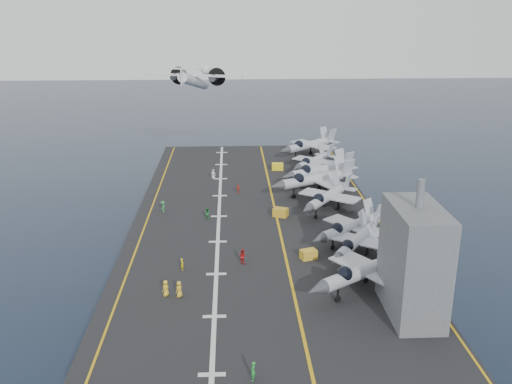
{
  "coord_description": "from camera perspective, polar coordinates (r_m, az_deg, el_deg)",
  "views": [
    {
      "loc": [
        -4.02,
        -83.48,
        42.15
      ],
      "look_at": [
        0.0,
        4.0,
        13.0
      ],
      "focal_mm": 40.0,
      "sensor_mm": 36.0,
      "label": 1
    }
  ],
  "objects": [
    {
      "name": "fighter_jet_2",
      "position": [
        75.63,
        9.97,
        -4.77
      ],
      "size": [
        14.91,
        16.18,
        4.67
      ],
      "primitive_type": null,
      "color": "#9DA8AF",
      "rests_on": "flight_deck"
    },
    {
      "name": "crew_4",
      "position": [
        99.59,
        -1.79,
        0.32
      ],
      "size": [
        1.2,
        1.07,
        1.67
      ],
      "primitive_type": "imported",
      "color": "#B93929",
      "rests_on": "flight_deck"
    },
    {
      "name": "fighter_jet_8",
      "position": [
        123.92,
        5.43,
        4.79
      ],
      "size": [
        18.91,
        18.12,
        5.49
      ],
      "primitive_type": null,
      "color": "#9DA5AE",
      "rests_on": "flight_deck"
    },
    {
      "name": "deck_edge_stbd",
      "position": [
        92.1,
        11.7,
        -2.14
      ],
      "size": [
        0.25,
        90.0,
        0.02
      ],
      "primitive_type": "cube",
      "color": "gold",
      "rests_on": "flight_deck"
    },
    {
      "name": "ground",
      "position": [
        93.6,
        0.11,
        -8.35
      ],
      "size": [
        500.0,
        500.0,
        0.0
      ],
      "primitive_type": "plane",
      "color": "#142135",
      "rests_on": "ground"
    },
    {
      "name": "crew_1",
      "position": [
        72.08,
        -7.39,
        -7.18
      ],
      "size": [
        0.9,
        1.12,
        1.61
      ],
      "primitive_type": "imported",
      "color": "#D9BC0A",
      "rests_on": "flight_deck"
    },
    {
      "name": "hull",
      "position": [
        91.46,
        0.12,
        -5.55
      ],
      "size": [
        36.0,
        90.0,
        10.0
      ],
      "primitive_type": "cube",
      "color": "#56595E",
      "rests_on": "ground"
    },
    {
      "name": "fighter_jet_5",
      "position": [
        99.25,
        6.04,
        1.39
      ],
      "size": [
        19.68,
        17.27,
        5.73
      ],
      "primitive_type": null,
      "color": "gray",
      "rests_on": "flight_deck"
    },
    {
      "name": "fighter_jet_1",
      "position": [
        67.12,
        10.9,
        -7.6
      ],
      "size": [
        18.66,
        17.3,
        5.39
      ],
      "primitive_type": null,
      "color": "#949AA3",
      "rests_on": "flight_deck"
    },
    {
      "name": "foul_line",
      "position": [
        89.58,
        2.04,
        -2.35
      ],
      "size": [
        0.35,
        90.0,
        0.02
      ],
      "primitive_type": "cube",
      "color": "gold",
      "rests_on": "flight_deck"
    },
    {
      "name": "fighter_jet_4",
      "position": [
        91.46,
        7.18,
        -0.36
      ],
      "size": [
        16.43,
        17.62,
        5.09
      ],
      "primitive_type": null,
      "color": "#9EA5AE",
      "rests_on": "flight_deck"
    },
    {
      "name": "crew_7",
      "position": [
        73.22,
        -1.36,
        -6.43
      ],
      "size": [
        1.43,
        1.38,
        1.99
      ],
      "primitive_type": "imported",
      "color": "#B21919",
      "rests_on": "flight_deck"
    },
    {
      "name": "fighter_jet_3",
      "position": [
        80.15,
        9.54,
        -3.33
      ],
      "size": [
        16.61,
        15.93,
        4.82
      ],
      "primitive_type": null,
      "color": "#8D939A",
      "rests_on": "flight_deck"
    },
    {
      "name": "crew_5",
      "position": [
        108.3,
        -4.3,
        1.81
      ],
      "size": [
        1.15,
        0.83,
        1.82
      ],
      "primitive_type": "imported",
      "color": "silver",
      "rests_on": "flight_deck"
    },
    {
      "name": "fighter_jet_7",
      "position": [
        112.61,
        5.79,
        3.19
      ],
      "size": [
        15.47,
        16.31,
        4.72
      ],
      "primitive_type": null,
      "color": "gray",
      "rests_on": "flight_deck"
    },
    {
      "name": "crew_3",
      "position": [
        91.75,
        -9.29,
        -1.46
      ],
      "size": [
        0.88,
        1.2,
        1.87
      ],
      "primitive_type": "imported",
      "color": "#2B883E",
      "rests_on": "flight_deck"
    },
    {
      "name": "flight_deck",
      "position": [
        89.47,
        0.12,
        -2.51
      ],
      "size": [
        38.0,
        92.0,
        0.4
      ],
      "primitive_type": "cube",
      "color": "black",
      "rests_on": "hull"
    },
    {
      "name": "landing_centerline",
      "position": [
        89.32,
        -3.73,
        -2.44
      ],
      "size": [
        0.5,
        90.0,
        0.02
      ],
      "primitive_type": "cube",
      "color": "silver",
      "rests_on": "flight_deck"
    },
    {
      "name": "tow_cart_c",
      "position": [
        113.86,
        2.17,
        2.56
      ],
      "size": [
        2.32,
        1.58,
        1.35
      ],
      "primitive_type": null,
      "color": "yellow",
      "rests_on": "flight_deck"
    },
    {
      "name": "crew_6",
      "position": [
        52.58,
        -0.29,
        -17.47
      ],
      "size": [
        0.97,
        1.25,
        1.86
      ],
      "primitive_type": "imported",
      "color": "green",
      "rests_on": "flight_deck"
    },
    {
      "name": "deck_edge_port",
      "position": [
        90.24,
        -10.74,
        -2.51
      ],
      "size": [
        0.25,
        90.0,
        0.02
      ],
      "primitive_type": "cube",
      "color": "gold",
      "rests_on": "flight_deck"
    },
    {
      "name": "fighter_jet_6",
      "position": [
        105.3,
        6.49,
        2.29
      ],
      "size": [
        18.84,
        17.02,
        5.45
      ],
      "primitive_type": null,
      "color": "gray",
      "rests_on": "flight_deck"
    },
    {
      "name": "transport_plane",
      "position": [
        142.19,
        -6.22,
        10.96
      ],
      "size": [
        28.28,
        23.09,
        5.79
      ],
      "primitive_type": null,
      "color": "#B8BBBD"
    },
    {
      "name": "island_superstructure",
      "position": [
        61.72,
        15.62,
        -5.45
      ],
      "size": [
        5.0,
        10.0,
        15.0
      ],
      "primitive_type": null,
      "color": "#56595E",
      "rests_on": "flight_deck"
    },
    {
      "name": "tow_cart_b",
      "position": [
        89.02,
        2.47,
        -2.04
      ],
      "size": [
        2.61,
        2.22,
        1.33
      ],
      "primitive_type": null,
      "color": "gold",
      "rests_on": "flight_deck"
    },
    {
      "name": "crew_8",
      "position": [
        66.36,
        -9.01,
        -9.48
      ],
      "size": [
        1.29,
        1.38,
        1.92
      ],
      "primitive_type": "imported",
      "color": "gold",
      "rests_on": "flight_deck"
    },
    {
      "name": "tow_cart_a",
      "position": [
        74.93,
        5.27,
        -6.22
      ],
      "size": [
        2.38,
        1.95,
        1.23
      ],
      "primitive_type": null,
      "color": "gold",
      "rests_on": "flight_deck"
    },
    {
      "name": "crew_2",
      "position": [
        88.19,
        -4.9,
        -2.14
      ],
      "size": [
        1.26,
        1.04,
        1.8
      ],
      "primitive_type": "imported",
      "color": "#237F37",
      "rests_on": "flight_deck"
    },
    {
      "name": "crew_0",
      "position": [
        65.94,
        -7.68,
        -9.61
      ],
      "size": [
        1.29,
        1.38,
        1.92
      ],
      "primitive_type": "imported",
      "color": "gold",
      "rests_on": "flight_deck"
    }
  ]
}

